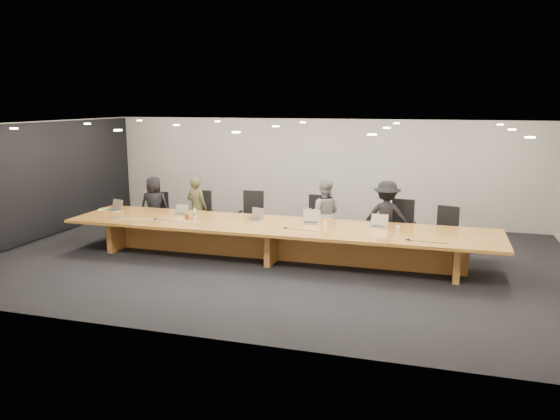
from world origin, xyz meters
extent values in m
plane|color=black|center=(0.00, 0.00, 0.00)|extent=(12.00, 12.00, 0.00)
cube|color=beige|center=(0.00, 4.00, 1.40)|extent=(12.00, 0.02, 2.80)
cube|color=black|center=(-5.94, 0.00, 1.37)|extent=(0.08, 7.84, 2.74)
cube|color=brown|center=(0.00, 0.00, 0.72)|extent=(9.00, 1.80, 0.06)
cube|color=brown|center=(0.00, 0.00, 0.34)|extent=(7.65, 0.15, 0.69)
cube|color=brown|center=(-3.60, 0.00, 0.34)|extent=(0.12, 1.26, 0.69)
cube|color=brown|center=(0.00, 0.00, 0.34)|extent=(0.12, 1.26, 0.69)
cube|color=brown|center=(3.60, 0.00, 0.34)|extent=(0.12, 1.26, 0.69)
imported|color=black|center=(-3.52, 1.23, 0.73)|extent=(0.80, 0.61, 1.46)
imported|color=#36341D|center=(-2.34, 1.17, 0.75)|extent=(0.61, 0.46, 1.51)
imported|color=slate|center=(0.76, 1.23, 0.78)|extent=(0.83, 0.68, 1.56)
imported|color=black|center=(2.15, 1.19, 0.80)|extent=(1.04, 0.61, 1.59)
cylinder|color=#ADBDB6|center=(-1.85, 0.01, 0.86)|extent=(0.09, 0.09, 0.22)
cylinder|color=brown|center=(-2.01, -0.04, 0.80)|extent=(0.09, 0.09, 0.11)
cone|color=silver|center=(1.01, 0.19, 0.79)|extent=(0.10, 0.10, 0.09)
cone|color=silver|center=(2.48, 0.18, 0.80)|extent=(0.08, 0.08, 0.09)
cube|color=silver|center=(-4.35, 0.31, 0.76)|extent=(0.27, 0.24, 0.01)
cube|color=#5DB530|center=(-4.33, 0.33, 0.78)|extent=(0.18, 0.13, 0.03)
cube|color=#A7A7AC|center=(-3.49, -0.50, 0.76)|extent=(0.22, 0.19, 0.03)
cone|color=black|center=(-2.64, -0.27, 0.77)|extent=(0.16, 0.16, 0.03)
cone|color=black|center=(0.28, -0.28, 0.76)|extent=(0.14, 0.14, 0.03)
cone|color=black|center=(2.72, -0.54, 0.76)|extent=(0.15, 0.15, 0.03)
camera|label=1|loc=(3.24, -10.56, 3.27)|focal=35.00mm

